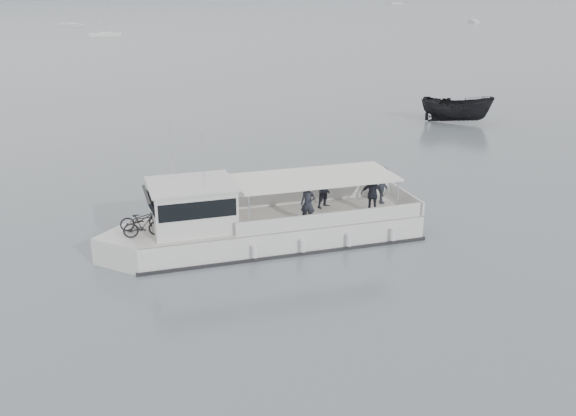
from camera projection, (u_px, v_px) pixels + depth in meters
name	position (u px, v px, depth m)	size (l,w,h in m)	color
ground	(247.00, 232.00, 30.74)	(1400.00, 1400.00, 0.00)	#566066
tour_boat	(251.00, 225.00, 28.86)	(14.89, 6.06, 6.21)	silver
dark_motorboat	(457.00, 109.00, 54.12)	(2.23, 5.94, 2.29)	black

